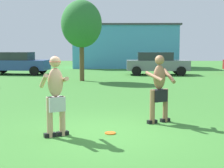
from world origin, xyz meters
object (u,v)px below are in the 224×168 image
object	(u,v)px
player_in_black	(159,87)
car_gray_mid_lot	(157,63)
frisbee	(110,133)
car_blue_near_post	(17,63)
tree_right_field	(82,24)
player_with_cap	(56,92)

from	to	relation	value
player_in_black	car_gray_mid_lot	xyz separation A→B (m)	(1.74, 15.05, -0.09)
frisbee	car_gray_mid_lot	size ratio (longest dim) A/B	0.06
frisbee	car_blue_near_post	xyz separation A→B (m)	(-6.94, 16.39, 0.81)
car_blue_near_post	tree_right_field	world-z (taller)	tree_right_field
player_with_cap	car_blue_near_post	distance (m)	17.59
frisbee	car_blue_near_post	world-z (taller)	car_blue_near_post
car_blue_near_post	tree_right_field	xyz separation A→B (m)	(5.09, -4.54, 2.40)
car_blue_near_post	car_gray_mid_lot	xyz separation A→B (m)	(9.90, -0.22, 0.00)
tree_right_field	frisbee	bearing A→B (deg)	-81.15
player_with_cap	frisbee	bearing A→B (deg)	10.87
car_gray_mid_lot	frisbee	bearing A→B (deg)	-100.40
frisbee	car_blue_near_post	distance (m)	17.82
car_gray_mid_lot	tree_right_field	size ratio (longest dim) A/B	0.94
player_with_cap	car_gray_mid_lot	distance (m)	16.91
player_with_cap	car_blue_near_post	bearing A→B (deg)	109.13
frisbee	car_gray_mid_lot	xyz separation A→B (m)	(2.97, 16.17, 0.81)
frisbee	tree_right_field	world-z (taller)	tree_right_field
car_gray_mid_lot	player_with_cap	bearing A→B (deg)	-104.17
player_in_black	frisbee	distance (m)	1.89
player_in_black	tree_right_field	bearing A→B (deg)	105.98
player_with_cap	player_in_black	bearing A→B (deg)	29.12
frisbee	tree_right_field	bearing A→B (deg)	98.85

